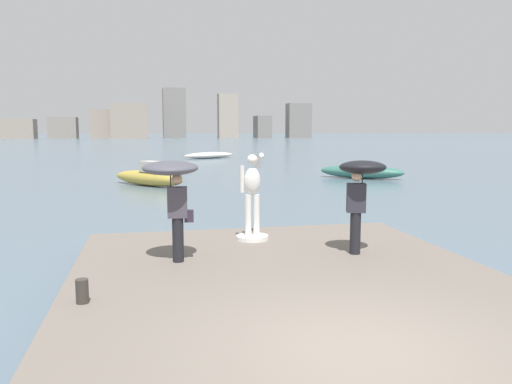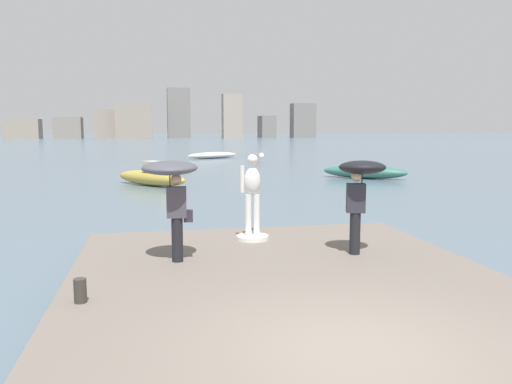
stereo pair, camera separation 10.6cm
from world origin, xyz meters
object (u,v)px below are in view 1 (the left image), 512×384
object	(u,v)px
boat_leftward	(149,177)
onlooker_left	(172,181)
onlooker_right	(361,180)
boat_near	(361,172)
statue_white_figure	(252,203)
mooring_bollard	(82,291)
boat_far	(209,155)

from	to	relation	value
boat_leftward	onlooker_left	bearing A→B (deg)	-88.38
onlooker_right	boat_near	size ratio (longest dim) A/B	0.42
statue_white_figure	boat_leftward	size ratio (longest dim) A/B	0.45
onlooker_right	boat_leftward	world-z (taller)	onlooker_right
boat_near	mooring_bollard	bearing A→B (deg)	-123.06
mooring_bollard	boat_leftward	xyz separation A→B (m)	(0.98, 19.19, -0.12)
statue_white_figure	onlooker_right	bearing A→B (deg)	-43.06
onlooker_right	boat_far	bearing A→B (deg)	87.85
onlooker_left	boat_leftward	size ratio (longest dim) A/B	0.44
boat_far	mooring_bollard	bearing A→B (deg)	-99.16
statue_white_figure	boat_near	distance (m)	19.51
onlooker_right	boat_leftward	distance (m)	17.79
boat_near	boat_far	world-z (taller)	boat_near
statue_white_figure	mooring_bollard	distance (m)	5.11
boat_near	boat_far	bearing A→B (deg)	106.95
statue_white_figure	onlooker_left	world-z (taller)	statue_white_figure
boat_leftward	mooring_bollard	bearing A→B (deg)	-92.93
boat_far	boat_leftward	xyz separation A→B (m)	(-5.81, -22.90, 0.17)
mooring_bollard	boat_leftward	size ratio (longest dim) A/B	0.08
statue_white_figure	onlooker_left	xyz separation A→B (m)	(-1.90, -1.63, 0.73)
statue_white_figure	boat_near	xyz separation A→B (m)	(9.99, 16.74, -0.87)
onlooker_right	boat_near	world-z (taller)	onlooker_right
onlooker_right	boat_leftward	xyz separation A→B (m)	(-4.30, 17.19, -1.48)
boat_leftward	boat_near	bearing A→B (deg)	6.15
mooring_bollard	boat_far	distance (m)	42.64
statue_white_figure	boat_far	distance (m)	38.47
onlooker_right	boat_far	size ratio (longest dim) A/B	0.35
statue_white_figure	boat_far	bearing A→B (deg)	84.90
statue_white_figure	boat_near	size ratio (longest dim) A/B	0.43
boat_near	boat_leftward	world-z (taller)	boat_leftward
boat_near	boat_far	distance (m)	22.55
onlooker_right	boat_near	xyz separation A→B (m)	(8.08, 18.53, -1.55)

